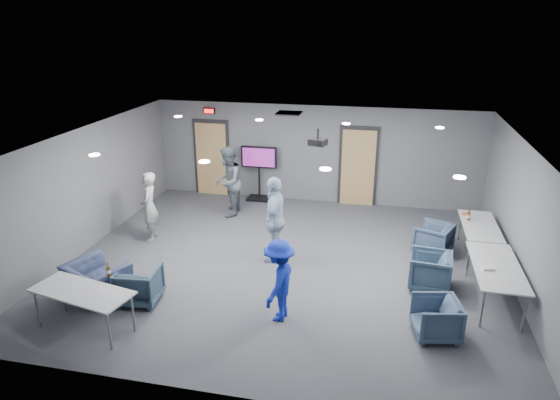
% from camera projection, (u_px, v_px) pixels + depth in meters
% --- Properties ---
extents(floor, '(9.00, 9.00, 0.00)m').
position_uv_depth(floor, '(285.00, 264.00, 10.56)').
color(floor, '#37393F').
rests_on(floor, ground).
extents(ceiling, '(9.00, 9.00, 0.00)m').
position_uv_depth(ceiling, '(286.00, 139.00, 9.63)').
color(ceiling, silver).
rests_on(ceiling, wall_back).
extents(wall_back, '(9.00, 0.02, 2.70)m').
position_uv_depth(wall_back, '(315.00, 154.00, 13.76)').
color(wall_back, slate).
rests_on(wall_back, floor).
extents(wall_front, '(9.00, 0.02, 2.70)m').
position_uv_depth(wall_front, '(223.00, 311.00, 6.43)').
color(wall_front, slate).
rests_on(wall_front, floor).
extents(wall_left, '(0.02, 8.00, 2.70)m').
position_uv_depth(wall_left, '(86.00, 189.00, 10.99)').
color(wall_left, slate).
rests_on(wall_left, floor).
extents(wall_right, '(0.02, 8.00, 2.70)m').
position_uv_depth(wall_right, '(524.00, 223.00, 9.20)').
color(wall_right, slate).
rests_on(wall_right, floor).
extents(door_left, '(1.06, 0.17, 2.24)m').
position_uv_depth(door_left, '(212.00, 158.00, 14.42)').
color(door_left, black).
rests_on(door_left, wall_back).
extents(door_right, '(1.06, 0.17, 2.24)m').
position_uv_depth(door_right, '(358.00, 167.00, 13.58)').
color(door_right, black).
rests_on(door_right, wall_back).
extents(exit_sign, '(0.32, 0.08, 0.16)m').
position_uv_depth(exit_sign, '(209.00, 111.00, 13.92)').
color(exit_sign, black).
rests_on(exit_sign, wall_back).
extents(hvac_diffuser, '(0.60, 0.60, 0.03)m').
position_uv_depth(hvac_diffuser, '(289.00, 113.00, 12.30)').
color(hvac_diffuser, black).
rests_on(hvac_diffuser, ceiling).
extents(downlights, '(6.18, 3.78, 0.02)m').
position_uv_depth(downlights, '(286.00, 140.00, 9.63)').
color(downlights, white).
rests_on(downlights, ceiling).
extents(person_a, '(0.55, 0.68, 1.63)m').
position_uv_depth(person_a, '(149.00, 207.00, 11.45)').
color(person_a, '#949795').
rests_on(person_a, floor).
extents(person_b, '(0.79, 0.97, 1.84)m').
position_uv_depth(person_b, '(228.00, 182.00, 12.87)').
color(person_b, slate).
rests_on(person_b, floor).
extents(person_c, '(0.48, 1.10, 1.86)m').
position_uv_depth(person_c, '(275.00, 219.00, 10.46)').
color(person_c, '#A4BBD3').
rests_on(person_c, floor).
extents(person_d, '(0.65, 1.01, 1.47)m').
position_uv_depth(person_d, '(279.00, 280.00, 8.42)').
color(person_d, '#192DA8').
rests_on(person_d, floor).
extents(chair_right_a, '(0.97, 0.96, 0.68)m').
position_uv_depth(chair_right_a, '(433.00, 238.00, 10.96)').
color(chair_right_a, '#3A4B65').
rests_on(chair_right_a, floor).
extents(chair_right_b, '(0.85, 0.83, 0.70)m').
position_uv_depth(chair_right_b, '(430.00, 271.00, 9.54)').
color(chair_right_b, '#36495D').
rests_on(chair_right_b, floor).
extents(chair_right_c, '(0.84, 0.83, 0.65)m').
position_uv_depth(chair_right_c, '(436.00, 318.00, 8.08)').
color(chair_right_c, '#3D506A').
rests_on(chair_right_c, floor).
extents(chair_front_a, '(0.80, 0.82, 0.68)m').
position_uv_depth(chair_front_a, '(139.00, 285.00, 9.07)').
color(chair_front_a, '#334758').
rests_on(chair_front_a, floor).
extents(chair_front_b, '(1.32, 1.25, 0.68)m').
position_uv_depth(chair_front_b, '(97.00, 281.00, 9.20)').
color(chair_front_b, '#333C59').
rests_on(chair_front_b, floor).
extents(table_right_a, '(0.73, 1.75, 0.73)m').
position_uv_depth(table_right_a, '(480.00, 227.00, 10.69)').
color(table_right_a, silver).
rests_on(table_right_a, floor).
extents(table_right_b, '(0.82, 1.96, 0.73)m').
position_uv_depth(table_right_b, '(496.00, 268.00, 8.94)').
color(table_right_b, silver).
rests_on(table_right_b, floor).
extents(table_front_left, '(1.82, 1.05, 0.73)m').
position_uv_depth(table_front_left, '(82.00, 293.00, 8.13)').
color(table_front_left, silver).
rests_on(table_front_left, floor).
extents(bottle_front, '(0.07, 0.07, 0.26)m').
position_uv_depth(bottle_front, '(108.00, 271.00, 8.54)').
color(bottle_front, '#53320E').
rests_on(bottle_front, table_front_left).
extents(bottle_right, '(0.07, 0.07, 0.27)m').
position_uv_depth(bottle_right, '(469.00, 216.00, 10.88)').
color(bottle_right, '#53320E').
rests_on(bottle_right, table_right_a).
extents(snack_box, '(0.19, 0.16, 0.04)m').
position_uv_depth(snack_box, '(466.00, 214.00, 11.20)').
color(snack_box, '#BE512F').
rests_on(snack_box, table_right_a).
extents(wrapper, '(0.21, 0.17, 0.04)m').
position_uv_depth(wrapper, '(488.00, 268.00, 8.79)').
color(wrapper, silver).
rests_on(wrapper, table_right_b).
extents(tv_stand, '(1.01, 0.48, 1.55)m').
position_uv_depth(tv_stand, '(259.00, 170.00, 14.00)').
color(tv_stand, black).
rests_on(tv_stand, floor).
extents(projector, '(0.42, 0.38, 0.36)m').
position_uv_depth(projector, '(318.00, 142.00, 10.66)').
color(projector, black).
rests_on(projector, ceiling).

